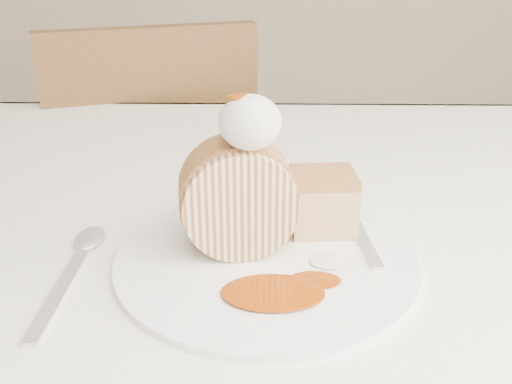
{
  "coord_description": "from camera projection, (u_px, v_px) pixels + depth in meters",
  "views": [
    {
      "loc": [
        0.0,
        -0.4,
        1.04
      ],
      "look_at": [
        -0.01,
        0.09,
        0.82
      ],
      "focal_mm": 40.0,
      "sensor_mm": 36.0,
      "label": 1
    }
  ],
  "objects": [
    {
      "name": "whipped_cream",
      "position": [
        250.0,
        122.0,
        0.5
      ],
      "size": [
        0.06,
        0.06,
        0.05
      ],
      "primitive_type": "ellipsoid",
      "color": "white",
      "rests_on": "roulade_slice"
    },
    {
      "name": "caramel_pool",
      "position": [
        273.0,
        292.0,
        0.49
      ],
      "size": [
        0.1,
        0.07,
        0.0
      ],
      "primitive_type": null,
      "rotation": [
        0.0,
        0.0,
        0.08
      ],
      "color": "#833105",
      "rests_on": "plate"
    },
    {
      "name": "caramel_drizzle",
      "position": [
        242.0,
        90.0,
        0.49
      ],
      "size": [
        0.03,
        0.02,
        0.01
      ],
      "primitive_type": "ellipsoid",
      "color": "#833105",
      "rests_on": "whipped_cream"
    },
    {
      "name": "fork",
      "position": [
        362.0,
        237.0,
        0.58
      ],
      "size": [
        0.04,
        0.17,
        0.0
      ],
      "primitive_type": "cube",
      "rotation": [
        0.0,
        0.0,
        0.1
      ],
      "color": "silver",
      "rests_on": "plate"
    },
    {
      "name": "spoon",
      "position": [
        60.0,
        292.0,
        0.51
      ],
      "size": [
        0.03,
        0.18,
        0.0
      ],
      "primitive_type": "cube",
      "rotation": [
        0.0,
        0.0,
        0.0
      ],
      "color": "silver",
      "rests_on": "table"
    },
    {
      "name": "roulade_slice",
      "position": [
        238.0,
        198.0,
        0.54
      ],
      "size": [
        0.12,
        0.08,
        0.11
      ],
      "primitive_type": "cylinder",
      "rotation": [
        1.57,
        0.0,
        0.16
      ],
      "color": "beige",
      "rests_on": "plate"
    },
    {
      "name": "chair_far",
      "position": [
        154.0,
        190.0,
        1.31
      ],
      "size": [
        0.53,
        0.53,
        0.89
      ],
      "rotation": [
        0.0,
        0.0,
        3.48
      ],
      "color": "brown",
      "rests_on": "ground"
    },
    {
      "name": "plate",
      "position": [
        266.0,
        259.0,
        0.55
      ],
      "size": [
        0.31,
        0.31,
        0.01
      ],
      "primitive_type": "cylinder",
      "rotation": [
        0.0,
        0.0,
        0.08
      ],
      "color": "white",
      "rests_on": "table"
    },
    {
      "name": "table",
      "position": [
        265.0,
        272.0,
        0.71
      ],
      "size": [
        1.4,
        0.9,
        0.75
      ],
      "color": "white",
      "rests_on": "ground"
    },
    {
      "name": "cake_chunk",
      "position": [
        322.0,
        205.0,
        0.59
      ],
      "size": [
        0.07,
        0.06,
        0.05
      ],
      "primitive_type": "cube",
      "rotation": [
        0.0,
        0.0,
        0.08
      ],
      "color": "#B58144",
      "rests_on": "plate"
    }
  ]
}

